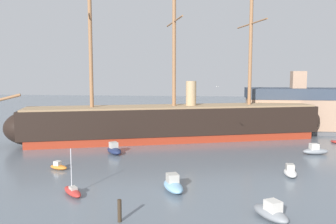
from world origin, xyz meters
TOP-DOWN VIEW (x-y plane):
  - tall_ship at (-3.93, 49.07)m, footprint 71.13×28.44m
  - sailboat_foreground_left at (-12.07, 13.91)m, footprint 3.72×3.92m
  - motorboat_foreground_right at (9.46, 9.70)m, footprint 3.93×4.90m
  - motorboat_near_centre at (-0.73, 16.79)m, footprint 3.65×5.15m
  - motorboat_mid_left at (-18.33, 24.17)m, footprint 3.17×2.09m
  - motorboat_mid_right at (14.54, 24.76)m, footprint 1.68×3.85m
  - motorboat_alongside_bow at (-13.02, 35.13)m, footprint 4.31×5.06m
  - motorboat_alongside_stern at (21.82, 38.77)m, footprint 4.75×2.68m
  - motorboat_far_left at (-26.31, 54.23)m, footprint 3.45×1.63m
  - dinghy_far_right at (28.68, 49.83)m, footprint 1.46×2.37m
  - dinghy_distant_centre at (0.85, 63.62)m, footprint 1.36×2.17m
  - mooring_piling_nearest at (-4.81, 7.35)m, footprint 0.38×0.38m
  - dockside_warehouse_right at (31.69, 64.55)m, footprint 41.58×12.85m
  - seagull_in_flight at (4.65, 31.42)m, footprint 0.41×1.34m

SIDE VIEW (x-z plane):
  - dinghy_distant_centre at x=0.85m, z-range 0.00..0.48m
  - dinghy_far_right at x=28.68m, z-range 0.00..0.52m
  - motorboat_mid_left at x=-18.33m, z-range -0.18..1.05m
  - sailboat_foreground_left at x=-12.07m, z-range -2.25..3.16m
  - motorboat_far_left at x=-26.31m, z-range -0.21..1.20m
  - motorboat_mid_right at x=14.54m, z-range -0.24..1.36m
  - motorboat_alongside_stern at x=21.82m, z-range -0.28..1.60m
  - motorboat_foreground_right at x=9.46m, z-range -0.28..1.63m
  - motorboat_near_centre at x=-0.73m, z-range -0.30..1.70m
  - motorboat_alongside_bow at x=-13.02m, z-range -0.30..1.70m
  - mooring_piling_nearest at x=-4.81m, z-range 0.00..2.16m
  - tall_ship at x=-3.93m, z-range -13.81..21.50m
  - dockside_warehouse_right at x=31.69m, z-range -2.06..12.53m
  - seagull_in_flight at x=4.65m, z-range 11.87..12.01m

